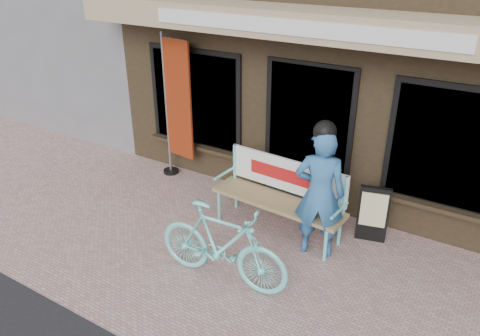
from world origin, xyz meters
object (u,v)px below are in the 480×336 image
Objects in this scene: person at (320,191)px; bicycle at (222,245)px; bench at (281,191)px; menu_stand at (373,214)px; nobori_red at (177,107)px.

bicycle is at bearing -140.06° from person.
bench is at bearing -6.30° from bicycle.
bench is 1.37m from bicycle.
bicycle is (-0.07, -1.36, -0.10)m from bench.
person is at bearing -35.97° from bicycle.
bench reaches higher than bicycle.
menu_stand is at bearing 32.80° from person.
person is at bearing -8.06° from nobori_red.
bench is 0.79× the size of nobori_red.
nobori_red is at bearing 163.22° from menu_stand.
bicycle is at bearing -34.37° from nobori_red.
bicycle is at bearing -139.38° from menu_stand.
nobori_red is 3.02× the size of menu_stand.
bench is 1.14× the size of bicycle.
person is 0.95m from menu_stand.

